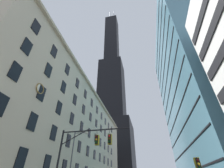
# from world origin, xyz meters

# --- Properties ---
(station_building) EXTENTS (17.55, 65.93, 25.51)m
(station_building) POSITION_xyz_m (-19.44, 26.96, 12.74)
(station_building) COLOR #BCAF93
(station_building) RESTS_ON ground
(dark_skyscraper) EXTENTS (29.61, 29.61, 192.32)m
(dark_skyscraper) POSITION_xyz_m (-21.38, 94.66, 57.13)
(dark_skyscraper) COLOR black
(dark_skyscraper) RESTS_ON ground
(glass_office_midrise) EXTENTS (19.30, 37.64, 47.94)m
(glass_office_midrise) POSITION_xyz_m (20.59, 26.26, 23.97)
(glass_office_midrise) COLOR teal
(glass_office_midrise) RESTS_ON ground
(traffic_signal_mast) EXTENTS (7.95, 0.63, 6.74)m
(traffic_signal_mast) POSITION_xyz_m (-3.45, 3.34, 4.92)
(traffic_signal_mast) COLOR black
(traffic_signal_mast) RESTS_ON sidewalk_left
(traffic_light_near_right) EXTENTS (0.40, 0.63, 3.35)m
(traffic_light_near_right) POSITION_xyz_m (6.87, 2.83, 2.81)
(traffic_light_near_right) COLOR black
(traffic_light_near_right) RESTS_ON sidewalk_right
(street_lamppost) EXTENTS (2.37, 0.32, 8.41)m
(street_lamppost) POSITION_xyz_m (-7.86, 9.61, 5.11)
(street_lamppost) COLOR #47474C
(street_lamppost) RESTS_ON sidewalk_left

